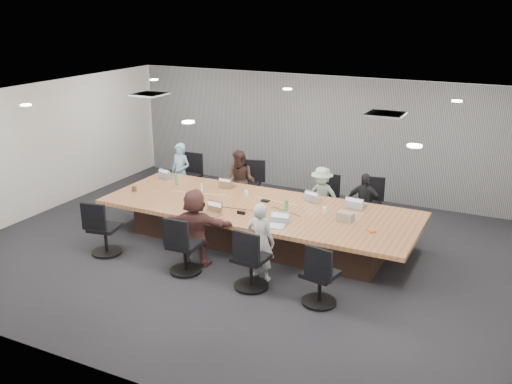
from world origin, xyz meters
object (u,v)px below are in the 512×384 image
at_px(laptop_5, 211,214).
at_px(person_6, 261,242).
at_px(chair_0, 189,180).
at_px(person_3, 364,203).
at_px(chair_5, 185,249).
at_px(laptop_2, 312,199).
at_px(chair_2, 327,204).
at_px(laptop_6, 275,226).
at_px(laptop_1, 228,186).
at_px(person_2, 322,197).
at_px(conference_table, 258,223).
at_px(chair_3, 368,208).
at_px(chair_1, 248,188).
at_px(bottle_green_left, 177,180).
at_px(laptop_3, 356,206).
at_px(snack_packet, 371,231).
at_px(chair_4, 105,232).
at_px(laptop_0, 167,177).
at_px(chair_6, 251,263).
at_px(chair_7, 320,279).
at_px(person_0, 181,173).
at_px(canvas_bag, 345,216).
at_px(person_5, 195,227).
at_px(bottle_green_right, 286,207).
at_px(bottle_clear, 202,188).
at_px(person_1, 241,182).
at_px(stapler, 241,213).
at_px(mug_brown, 134,189).

height_order(laptop_5, person_6, person_6).
distance_m(chair_0, person_3, 4.31).
xyz_separation_m(chair_5, laptop_2, (1.34, 2.50, 0.32)).
bearing_deg(chair_2, laptop_2, 90.14).
bearing_deg(laptop_6, laptop_1, 129.10).
xyz_separation_m(laptop_1, person_3, (2.74, 0.55, -0.13)).
xyz_separation_m(person_2, laptop_2, (0.00, -0.55, 0.12)).
distance_m(conference_table, chair_3, 2.37).
distance_m(chair_1, bottle_green_left, 1.70).
height_order(laptop_3, laptop_6, same).
height_order(chair_5, snack_packet, chair_5).
xyz_separation_m(chair_4, laptop_0, (-0.36, 2.50, 0.32)).
relative_size(chair_6, chair_7, 1.05).
relative_size(conference_table, laptop_1, 20.85).
bearing_deg(person_0, canvas_bag, -11.35).
xyz_separation_m(chair_0, person_5, (2.08, -3.05, 0.27)).
xyz_separation_m(chair_1, person_6, (1.79, -3.05, 0.23)).
relative_size(person_0, bottle_green_right, 5.22).
distance_m(person_3, person_5, 3.49).
relative_size(chair_3, bottle_clear, 4.20).
xyz_separation_m(chair_2, laptop_5, (-1.34, -2.50, 0.39)).
relative_size(person_1, stapler, 8.87).
xyz_separation_m(stapler, canvas_bag, (1.79, 0.53, 0.05)).
bearing_deg(bottle_green_right, conference_table, 167.34).
height_order(person_1, person_3, person_1).
bearing_deg(stapler, conference_table, 79.83).
bearing_deg(chair_4, person_0, 85.96).
distance_m(laptop_6, canvas_bag, 1.28).
xyz_separation_m(laptop_2, laptop_5, (-1.34, -1.60, 0.00)).
xyz_separation_m(chair_6, laptop_6, (0.00, 0.90, 0.31)).
distance_m(person_3, laptop_5, 3.09).
bearing_deg(snack_packet, chair_5, -153.43).
bearing_deg(laptop_0, person_6, 160.09).
height_order(person_1, person_2, person_1).
xyz_separation_m(person_2, stapler, (-0.87, -1.88, 0.14)).
bearing_deg(conference_table, bottle_clear, 172.10).
relative_size(laptop_1, mug_brown, 2.54).
bearing_deg(chair_5, laptop_5, 85.81).
bearing_deg(laptop_0, person_1, -147.57).
bearing_deg(snack_packet, bottle_green_right, 174.63).
distance_m(laptop_1, laptop_3, 2.74).
bearing_deg(laptop_1, chair_4, 63.51).
relative_size(chair_1, mug_brown, 7.77).
relative_size(laptop_6, mug_brown, 3.11).
bearing_deg(stapler, laptop_3, 36.70).
xyz_separation_m(conference_table, snack_packet, (2.25, -0.29, 0.36)).
distance_m(laptop_1, snack_packet, 3.51).
bearing_deg(chair_1, person_6, 104.85).
distance_m(conference_table, mug_brown, 2.70).
bearing_deg(person_3, chair_4, -148.39).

